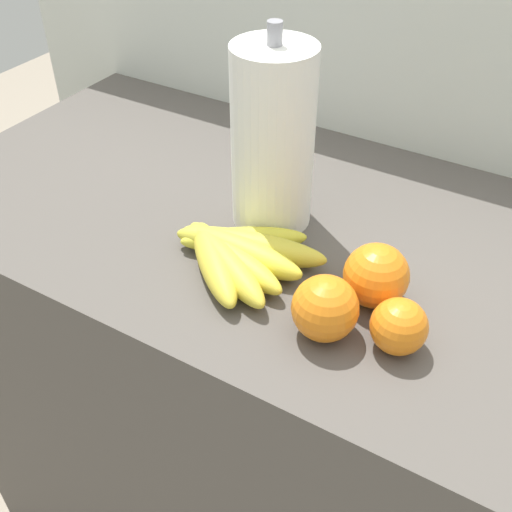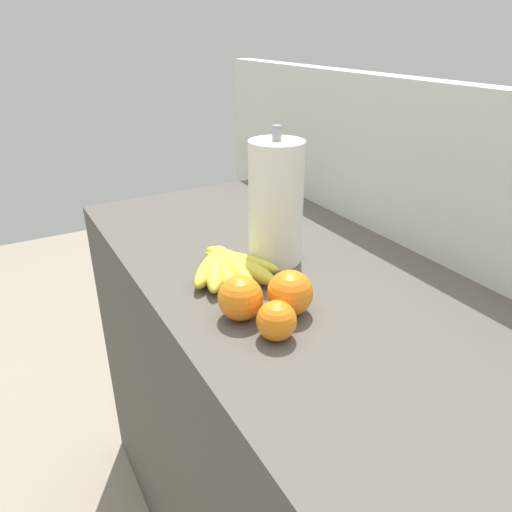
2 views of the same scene
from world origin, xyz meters
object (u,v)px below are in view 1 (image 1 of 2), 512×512
orange_front (399,326)px  banana_bunch (235,254)px  orange_center (376,276)px  paper_towel_roll (273,139)px  orange_right (325,308)px

orange_front → banana_bunch: bearing=173.1°
banana_bunch → orange_center: bearing=9.7°
paper_towel_roll → orange_center: bearing=-24.6°
banana_bunch → orange_front: size_ratio=3.24×
orange_front → paper_towel_roll: size_ratio=0.23×
orange_center → paper_towel_roll: (-0.20, 0.09, 0.09)m
orange_front → paper_towel_roll: 0.31m
banana_bunch → orange_right: bearing=-18.1°
orange_right → paper_towel_roll: (-0.17, 0.18, 0.09)m
orange_center → banana_bunch: bearing=-170.3°
orange_right → banana_bunch: bearing=161.9°
orange_right → orange_center: bearing=70.6°
orange_right → orange_center: (0.03, 0.08, 0.00)m
banana_bunch → orange_right: size_ratio=2.72×
orange_front → orange_right: bearing=-164.8°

